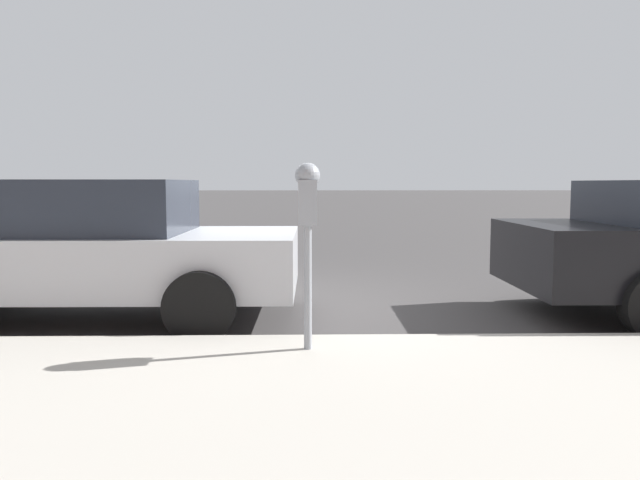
{
  "coord_description": "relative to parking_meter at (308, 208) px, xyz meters",
  "views": [
    {
      "loc": [
        -7.36,
        -0.51,
        1.4
      ],
      "look_at": [
        -2.49,
        -0.62,
        0.96
      ],
      "focal_mm": 35.0,
      "sensor_mm": 36.0,
      "label": 1
    }
  ],
  "objects": [
    {
      "name": "car_silver",
      "position": [
        1.63,
        2.32,
        -0.45
      ],
      "size": [
        2.09,
        4.32,
        1.43
      ],
      "rotation": [
        0.0,
        0.0,
        3.13
      ],
      "color": "#B7BABF",
      "rests_on": "ground_plane"
    },
    {
      "name": "parking_meter",
      "position": [
        0.0,
        0.0,
        0.0
      ],
      "size": [
        0.21,
        0.19,
        1.43
      ],
      "color": "gray",
      "rests_on": "sidewalk"
    },
    {
      "name": "ground_plane",
      "position": [
        2.65,
        0.53,
        -1.21
      ],
      "size": [
        220.0,
        220.0,
        0.0
      ],
      "primitive_type": "plane",
      "color": "#3D3A3A"
    }
  ]
}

